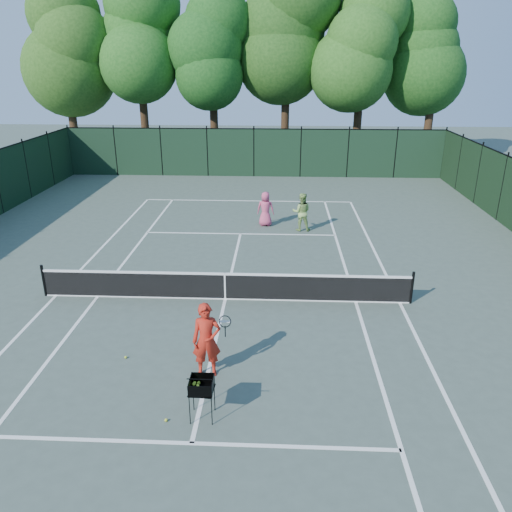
{
  "coord_description": "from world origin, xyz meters",
  "views": [
    {
      "loc": [
        1.64,
        -14.16,
        7.08
      ],
      "look_at": [
        0.93,
        1.0,
        1.1
      ],
      "focal_mm": 35.0,
      "sensor_mm": 36.0,
      "label": 1
    }
  ],
  "objects_px": {
    "coach": "(207,340)",
    "loose_ball_midcourt": "(126,357)",
    "loose_ball_near_cart": "(166,420)",
    "ball_hopper": "(201,385)",
    "player_pink": "(265,209)",
    "player_green": "(302,212)"
  },
  "relations": [
    {
      "from": "coach",
      "to": "loose_ball_near_cart",
      "type": "distance_m",
      "value": 2.07
    },
    {
      "from": "ball_hopper",
      "to": "loose_ball_near_cart",
      "type": "distance_m",
      "value": 1.09
    },
    {
      "from": "loose_ball_midcourt",
      "to": "player_pink",
      "type": "bearing_deg",
      "value": 73.77
    },
    {
      "from": "player_green",
      "to": "coach",
      "type": "bearing_deg",
      "value": 77.82
    },
    {
      "from": "player_green",
      "to": "ball_hopper",
      "type": "xyz_separation_m",
      "value": [
        -2.55,
        -12.64,
        -0.04
      ]
    },
    {
      "from": "player_green",
      "to": "loose_ball_midcourt",
      "type": "bearing_deg",
      "value": 66.58
    },
    {
      "from": "player_green",
      "to": "loose_ball_midcourt",
      "type": "distance_m",
      "value": 11.6
    },
    {
      "from": "player_green",
      "to": "ball_hopper",
      "type": "bearing_deg",
      "value": 79.9
    },
    {
      "from": "coach",
      "to": "loose_ball_midcourt",
      "type": "distance_m",
      "value": 2.43
    },
    {
      "from": "player_green",
      "to": "loose_ball_near_cart",
      "type": "height_order",
      "value": "player_green"
    },
    {
      "from": "coach",
      "to": "player_green",
      "type": "relative_size",
      "value": 1.11
    },
    {
      "from": "ball_hopper",
      "to": "loose_ball_midcourt",
      "type": "bearing_deg",
      "value": 141.56
    },
    {
      "from": "player_pink",
      "to": "ball_hopper",
      "type": "bearing_deg",
      "value": 89.71
    },
    {
      "from": "player_green",
      "to": "loose_ball_midcourt",
      "type": "height_order",
      "value": "player_green"
    },
    {
      "from": "player_pink",
      "to": "loose_ball_near_cart",
      "type": "distance_m",
      "value": 13.55
    },
    {
      "from": "player_pink",
      "to": "coach",
      "type": "bearing_deg",
      "value": 88.65
    },
    {
      "from": "ball_hopper",
      "to": "player_green",
      "type": "bearing_deg",
      "value": 83.09
    },
    {
      "from": "coach",
      "to": "loose_ball_midcourt",
      "type": "relative_size",
      "value": 27.45
    },
    {
      "from": "player_green",
      "to": "ball_hopper",
      "type": "relative_size",
      "value": 1.77
    },
    {
      "from": "coach",
      "to": "loose_ball_near_cart",
      "type": "bearing_deg",
      "value": -118.2
    },
    {
      "from": "coach",
      "to": "ball_hopper",
      "type": "relative_size",
      "value": 1.96
    },
    {
      "from": "coach",
      "to": "player_green",
      "type": "height_order",
      "value": "coach"
    }
  ]
}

